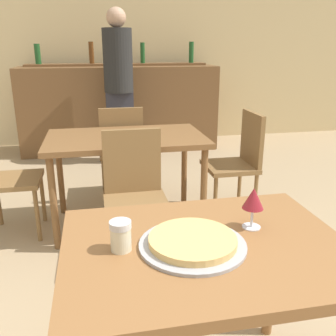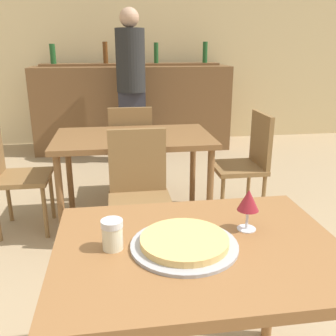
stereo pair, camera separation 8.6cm
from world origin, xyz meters
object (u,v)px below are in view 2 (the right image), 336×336
at_px(chair_far_side_right, 248,159).
at_px(chair_far_side_back, 131,146).
at_px(cheese_shaker, 112,234).
at_px(pizza_tray, 184,243).
at_px(chair_far_side_left, 10,169).
at_px(chair_far_side_front, 139,188).
at_px(person_standing, 131,81).
at_px(wine_glass, 248,201).

bearing_deg(chair_far_side_right, chair_far_side_back, -120.04).
bearing_deg(cheese_shaker, pizza_tray, -6.17).
relative_size(chair_far_side_left, pizza_tray, 2.37).
xyz_separation_m(chair_far_side_front, chair_far_side_right, (0.93, 0.54, 0.00)).
height_order(chair_far_side_front, chair_far_side_right, same).
height_order(chair_far_side_left, person_standing, person_standing).
bearing_deg(pizza_tray, chair_far_side_back, 91.94).
height_order(chair_far_side_right, pizza_tray, chair_far_side_right).
distance_m(chair_far_side_right, pizza_tray, 1.91).
xyz_separation_m(chair_far_side_front, cheese_shaker, (-0.17, -1.13, 0.28)).
bearing_deg(wine_glass, chair_far_side_left, 128.16).
xyz_separation_m(chair_far_side_front, person_standing, (0.08, 2.26, 0.47)).
bearing_deg(chair_far_side_left, pizza_tray, -149.36).
distance_m(chair_far_side_back, chair_far_side_right, 1.07).
relative_size(chair_far_side_back, chair_far_side_right, 1.00).
relative_size(chair_far_side_left, person_standing, 0.49).
height_order(chair_far_side_back, person_standing, person_standing).
xyz_separation_m(pizza_tray, wine_glass, (0.25, 0.09, 0.10)).
xyz_separation_m(pizza_tray, cheese_shaker, (-0.24, 0.03, 0.04)).
height_order(chair_far_side_right, person_standing, person_standing).
relative_size(pizza_tray, wine_glass, 2.32).
distance_m(chair_far_side_left, person_standing, 2.06).
distance_m(chair_far_side_left, wine_glass, 2.06).
bearing_deg(chair_far_side_left, chair_far_side_back, -59.96).
bearing_deg(pizza_tray, wine_glass, 20.20).
relative_size(cheese_shaker, person_standing, 0.06).
height_order(chair_far_side_left, pizza_tray, chair_far_side_left).
bearing_deg(pizza_tray, person_standing, 89.89).
height_order(pizza_tray, wine_glass, wine_glass).
bearing_deg(chair_far_side_front, chair_far_side_left, 149.96).
bearing_deg(chair_far_side_left, chair_far_side_right, -90.00).
bearing_deg(chair_far_side_front, wine_glass, -72.77).
bearing_deg(pizza_tray, chair_far_side_right, 63.30).
bearing_deg(chair_far_side_right, wine_glass, -20.48).
relative_size(chair_far_side_left, cheese_shaker, 8.30).
height_order(chair_far_side_right, cheese_shaker, chair_far_side_right).
bearing_deg(chair_far_side_right, cheese_shaker, -33.23).
bearing_deg(cheese_shaker, chair_far_side_front, 81.70).
bearing_deg(chair_far_side_left, wine_glass, -141.84).
xyz_separation_m(chair_far_side_front, pizza_tray, (0.08, -1.16, 0.25)).
distance_m(chair_far_side_front, pizza_tray, 1.19).
distance_m(chair_far_side_right, cheese_shaker, 2.01).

